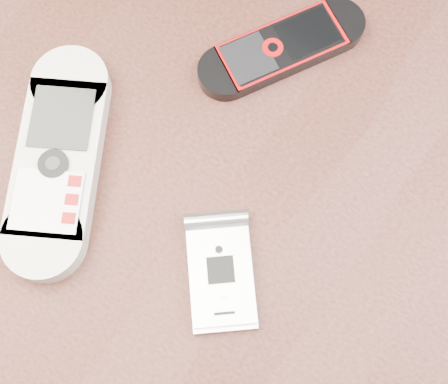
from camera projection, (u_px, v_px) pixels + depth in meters
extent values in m
plane|color=#472B19|center=(222.00, 308.00, 1.18)|extent=(4.00, 4.00, 0.00)
cube|color=black|center=(219.00, 199.00, 0.48)|extent=(1.20, 0.80, 0.03)
cube|color=silver|center=(58.00, 159.00, 0.46)|extent=(0.14, 0.19, 0.02)
cube|color=black|center=(282.00, 48.00, 0.49)|extent=(0.11, 0.15, 0.01)
cube|color=silver|center=(221.00, 275.00, 0.44)|extent=(0.09, 0.10, 0.01)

